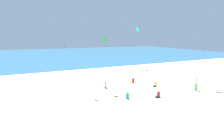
{
  "coord_description": "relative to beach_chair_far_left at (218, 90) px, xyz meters",
  "views": [
    {
      "loc": [
        -7.8,
        -8.64,
        5.95
      ],
      "look_at": [
        0.0,
        7.87,
        2.81
      ],
      "focal_mm": 28.44,
      "sensor_mm": 36.0,
      "label": 1
    }
  ],
  "objects": [
    {
      "name": "person_5",
      "position": [
        -1.61,
        1.46,
        0.6
      ],
      "size": [
        0.43,
        0.43,
        1.56
      ],
      "rotation": [
        0.0,
        0.0,
        3.75
      ],
      "color": "green",
      "rests_on": "ground_plane"
    },
    {
      "name": "ground_plane",
      "position": [
        -10.45,
        6.84,
        -0.3
      ],
      "size": [
        120.0,
        120.0,
        0.0
      ],
      "primitive_type": "plane",
      "color": "beige"
    },
    {
      "name": "person_4",
      "position": [
        -10.38,
        6.65,
        -0.04
      ],
      "size": [
        0.36,
        0.58,
        0.72
      ],
      "rotation": [
        0.0,
        0.0,
        4.65
      ],
      "color": "white",
      "rests_on": "ground_plane"
    },
    {
      "name": "kite_teal",
      "position": [
        0.34,
        16.62,
        7.13
      ],
      "size": [
        0.88,
        1.16,
        1.38
      ],
      "rotation": [
        0.0,
        0.0,
        3.24
      ],
      "color": "#1EADAD"
    },
    {
      "name": "beach_chair_far_left",
      "position": [
        0.0,
        0.0,
        0.0
      ],
      "size": [
        0.78,
        0.81,
        0.64
      ],
      "rotation": [
        0.0,
        0.0,
        5.36
      ],
      "color": "white",
      "rests_on": "ground_plane"
    },
    {
      "name": "ocean_water",
      "position": [
        -10.45,
        49.7,
        -0.28
      ],
      "size": [
        120.0,
        60.0,
        0.05
      ],
      "primitive_type": "cube",
      "color": "teal",
      "rests_on": "ground_plane"
    },
    {
      "name": "person_2",
      "position": [
        -6.89,
        1.47,
        -0.02
      ],
      "size": [
        0.66,
        0.49,
        0.75
      ],
      "rotation": [
        0.0,
        0.0,
        3.47
      ],
      "color": "red",
      "rests_on": "ground_plane"
    },
    {
      "name": "person_6",
      "position": [
        -9.85,
        2.48,
        -0.04
      ],
      "size": [
        0.52,
        0.63,
        0.7
      ],
      "rotation": [
        0.0,
        0.0,
        1.09
      ],
      "color": "#19ADB2",
      "rests_on": "ground_plane"
    },
    {
      "name": "person_0",
      "position": [
        -6.17,
        7.39,
        -0.03
      ],
      "size": [
        0.66,
        0.59,
        0.74
      ],
      "rotation": [
        0.0,
        0.0,
        2.53
      ],
      "color": "red",
      "rests_on": "ground_plane"
    },
    {
      "name": "kite_blue",
      "position": [
        -11.96,
        22.16,
        4.0
      ],
      "size": [
        0.35,
        0.87,
        1.45
      ],
      "rotation": [
        0.0,
        0.0,
        4.8
      ],
      "color": "blue"
    },
    {
      "name": "kite_green",
      "position": [
        -10.83,
        5.66,
        5.45
      ],
      "size": [
        0.83,
        0.79,
        1.25
      ],
      "rotation": [
        0.0,
        0.0,
        5.38
      ],
      "color": "green"
    },
    {
      "name": "person_3",
      "position": [
        -4.67,
        4.67,
        -0.06
      ],
      "size": [
        0.52,
        0.32,
        0.65
      ],
      "rotation": [
        0.0,
        0.0,
        3.11
      ],
      "color": "yellow",
      "rests_on": "ground_plane"
    }
  ]
}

